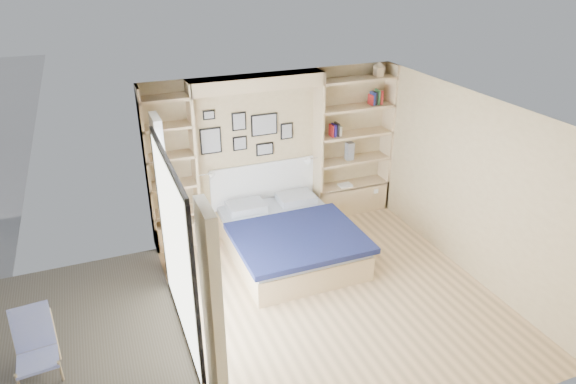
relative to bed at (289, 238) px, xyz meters
name	(u,v)px	position (x,y,z in m)	size (l,w,h in m)	color
ground	(333,295)	(0.17, -1.15, -0.28)	(4.50, 4.50, 0.00)	#D9B27F
room_shell	(266,181)	(-0.21, 0.37, 0.80)	(4.50, 4.50, 4.50)	tan
bed	(289,238)	(0.00, 0.00, 0.00)	(1.77, 2.19, 1.07)	#DBBB83
photo_gallery	(246,133)	(-0.28, 1.07, 1.32)	(1.48, 0.02, 0.82)	black
reading_lamps	(261,167)	(-0.13, 0.85, 0.82)	(1.92, 0.12, 0.15)	silver
shelf_decor	(340,120)	(1.24, 0.92, 1.40)	(3.51, 0.23, 2.03)	#A51E1E
deck	(36,370)	(-3.43, -1.15, -0.28)	(3.20, 4.00, 0.05)	#6A5F4E
deck_chair	(35,345)	(-3.37, -1.15, 0.06)	(0.49, 0.74, 0.71)	tan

